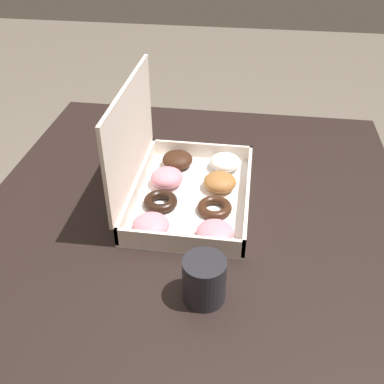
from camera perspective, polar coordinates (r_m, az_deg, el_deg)
ground_plane at (r=1.61m, az=0.21°, el=-22.22°), size 8.00×8.00×0.00m
dining_table at (r=1.13m, az=0.28°, el=-5.43°), size 1.05×1.01×0.71m
donut_box at (r=1.07m, az=-1.53°, el=1.44°), size 0.39×0.28×0.29m
coffee_mug at (r=0.84m, az=1.56°, el=-11.00°), size 0.08×0.08×0.09m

